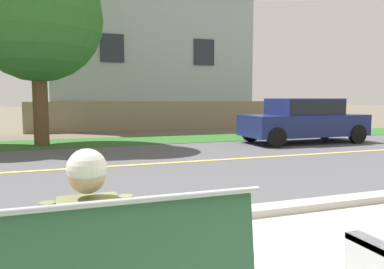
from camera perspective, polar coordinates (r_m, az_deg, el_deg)
ground_plane at (r=10.03m, az=-9.91°, el=-3.26°), size 140.00×140.00×0.00m
curb_edge at (r=4.67m, az=1.89°, el=-12.82°), size 44.00×0.30×0.11m
street_asphalt at (r=8.57m, az=-8.25°, el=-4.71°), size 52.00×8.00×0.01m
road_centre_line at (r=8.57m, az=-8.25°, el=-4.68°), size 48.00×0.14×0.01m
far_verge_grass at (r=13.38m, az=-12.33°, el=-1.06°), size 48.00×2.80×0.02m
seated_person_olive at (r=2.36m, az=-15.93°, el=-15.81°), size 0.52×0.68×1.25m
car_navy_near at (r=13.28m, az=17.03°, el=2.44°), size 4.30×1.86×1.54m
shade_tree_left at (r=13.12m, az=-22.55°, el=18.00°), size 4.14×4.14×6.84m
garden_wall at (r=18.19m, az=-4.09°, el=2.98°), size 13.00×0.36×1.40m
house_across_street at (r=21.34m, az=-7.22°, el=11.86°), size 11.00×6.91×7.65m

